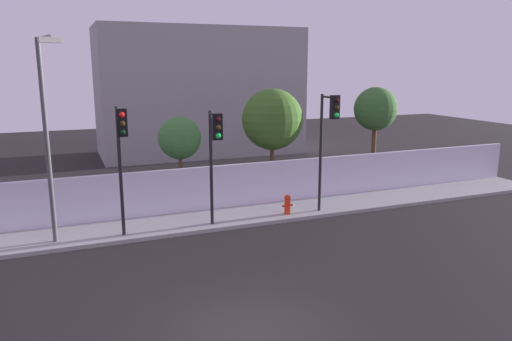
{
  "coord_description": "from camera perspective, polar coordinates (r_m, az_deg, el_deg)",
  "views": [
    {
      "loc": [
        -3.62,
        -9.39,
        6.02
      ],
      "look_at": [
        2.82,
        6.5,
        2.31
      ],
      "focal_mm": 34.19,
      "sensor_mm": 36.0,
      "label": 1
    }
  ],
  "objects": [
    {
      "name": "street_lamp_curbside",
      "position": [
        17.01,
        -23.27,
        4.83
      ],
      "size": [
        0.75,
        1.89,
        6.73
      ],
      "color": "#4C4C51",
      "rests_on": "sidewalk"
    },
    {
      "name": "traffic_light_center",
      "position": [
        19.24,
        8.44,
        4.9
      ],
      "size": [
        0.35,
        1.17,
        4.77
      ],
      "color": "black",
      "rests_on": "sidewalk"
    },
    {
      "name": "low_building_distant",
      "position": [
        34.17,
        -6.63,
        9.15
      ],
      "size": [
        13.49,
        6.0,
        8.49
      ],
      "primitive_type": "cube",
      "color": "#9A9A9A",
      "rests_on": "ground"
    },
    {
      "name": "roadside_tree_midright",
      "position": [
        24.98,
        13.81,
        6.94
      ],
      "size": [
        2.14,
        2.14,
        4.98
      ],
      "color": "brown",
      "rests_on": "ground"
    },
    {
      "name": "traffic_light_right",
      "position": [
        16.71,
        -15.52,
        2.92
      ],
      "size": [
        0.35,
        1.21,
        4.52
      ],
      "color": "black",
      "rests_on": "sidewalk"
    },
    {
      "name": "perimeter_wall",
      "position": [
        19.85,
        -10.85,
        -2.5
      ],
      "size": [
        36.0,
        0.18,
        1.8
      ],
      "primitive_type": "cube",
      "color": "silver",
      "rests_on": "sidewalk"
    },
    {
      "name": "traffic_light_left",
      "position": [
        17.23,
        -4.88,
        3.06
      ],
      "size": [
        0.36,
        1.46,
        4.28
      ],
      "color": "black",
      "rests_on": "sidewalk"
    },
    {
      "name": "roadside_tree_midleft",
      "position": [
        22.22,
        1.91,
        5.99
      ],
      "size": [
        2.78,
        2.78,
        5.01
      ],
      "color": "brown",
      "rests_on": "ground"
    },
    {
      "name": "roadside_tree_leftmost",
      "position": [
        20.94,
        -8.93,
        3.74
      ],
      "size": [
        1.82,
        1.82,
        3.92
      ],
      "color": "brown",
      "rests_on": "ground"
    },
    {
      "name": "sidewalk",
      "position": [
        18.92,
        -9.95,
        -6.29
      ],
      "size": [
        36.0,
        2.4,
        0.15
      ],
      "primitive_type": "cube",
      "color": "#9A9A9A",
      "rests_on": "ground"
    },
    {
      "name": "ground_plane",
      "position": [
        11.72,
        -0.87,
        -18.67
      ],
      "size": [
        80.0,
        80.0,
        0.0
      ],
      "primitive_type": "plane",
      "color": "black"
    },
    {
      "name": "fire_hydrant",
      "position": [
        19.66,
        3.7,
        -3.88
      ],
      "size": [
        0.44,
        0.26,
        0.79
      ],
      "color": "red",
      "rests_on": "sidewalk"
    }
  ]
}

